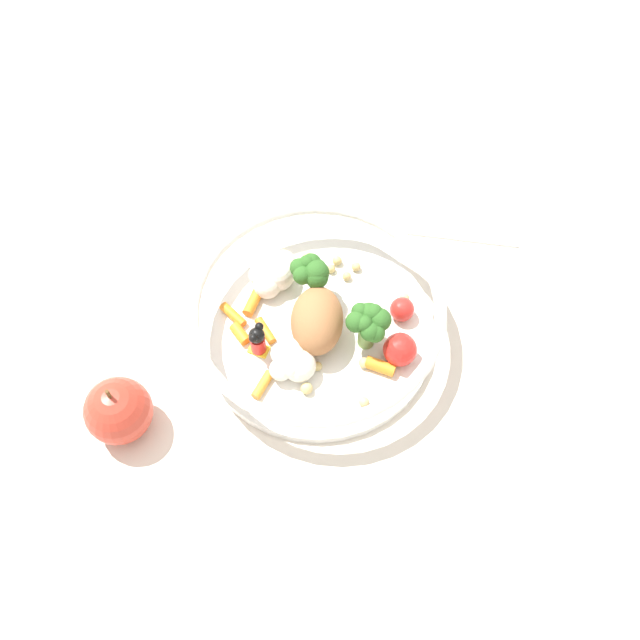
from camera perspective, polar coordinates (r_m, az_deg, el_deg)
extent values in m
plane|color=silver|center=(0.77, 0.01, -1.01)|extent=(2.40, 2.40, 0.00)
cylinder|color=white|center=(0.76, 0.00, -1.01)|extent=(0.24, 0.24, 0.01)
torus|color=white|center=(0.72, 0.00, 0.85)|extent=(0.25, 0.25, 0.01)
ellipsoid|color=#9E663D|center=(0.73, -0.12, -0.05)|extent=(0.08, 0.06, 0.05)
cylinder|color=#7FAD5B|center=(0.74, 3.84, -1.19)|extent=(0.02, 0.02, 0.03)
sphere|color=#2D6023|center=(0.71, 4.14, -0.86)|extent=(0.02, 0.02, 0.02)
sphere|color=#2D6023|center=(0.71, 4.52, -0.96)|extent=(0.02, 0.02, 0.02)
sphere|color=#2D6023|center=(0.72, 4.88, 0.01)|extent=(0.02, 0.02, 0.02)
sphere|color=#2D6023|center=(0.72, 4.42, 0.53)|extent=(0.02, 0.02, 0.02)
sphere|color=#2D6023|center=(0.72, 4.04, 0.46)|extent=(0.02, 0.02, 0.02)
sphere|color=#2D6023|center=(0.72, 3.38, 0.64)|extent=(0.02, 0.02, 0.02)
sphere|color=#2D6023|center=(0.71, 3.08, -0.14)|extent=(0.02, 0.02, 0.02)
sphere|color=#2D6023|center=(0.71, 3.70, -0.29)|extent=(0.02, 0.02, 0.02)
cylinder|color=#8EB766|center=(0.77, -0.35, 2.72)|extent=(0.01, 0.01, 0.03)
sphere|color=#2D6023|center=(0.74, -0.35, 3.32)|extent=(0.02, 0.02, 0.02)
sphere|color=#2D6023|center=(0.74, 0.05, 3.67)|extent=(0.03, 0.03, 0.03)
sphere|color=#2D6023|center=(0.74, 0.11, 3.97)|extent=(0.02, 0.02, 0.02)
sphere|color=#2D6023|center=(0.75, 0.03, 4.02)|extent=(0.02, 0.02, 0.02)
sphere|color=#2D6023|center=(0.75, -0.43, 4.38)|extent=(0.02, 0.02, 0.02)
sphere|color=#2D6023|center=(0.74, -0.76, 4.40)|extent=(0.02, 0.02, 0.02)
sphere|color=#2D6023|center=(0.74, -1.35, 4.05)|extent=(0.02, 0.02, 0.02)
sphere|color=#2D6023|center=(0.74, -1.11, 3.48)|extent=(0.02, 0.02, 0.02)
sphere|color=white|center=(0.77, -3.85, 2.71)|extent=(0.03, 0.03, 0.03)
sphere|color=white|center=(0.77, -3.05, 3.60)|extent=(0.04, 0.04, 0.04)
sphere|color=white|center=(0.78, -2.66, 4.36)|extent=(0.03, 0.03, 0.03)
sphere|color=white|center=(0.79, -3.60, 4.31)|extent=(0.03, 0.03, 0.03)
sphere|color=white|center=(0.78, -4.31, 4.14)|extent=(0.02, 0.02, 0.02)
sphere|color=white|center=(0.78, -4.35, 3.47)|extent=(0.03, 0.03, 0.03)
sphere|color=white|center=(0.72, -1.99, -3.53)|extent=(0.02, 0.02, 0.02)
sphere|color=white|center=(0.72, -1.37, -3.52)|extent=(0.03, 0.03, 0.03)
sphere|color=white|center=(0.72, -1.91, -2.93)|extent=(0.03, 0.03, 0.03)
sphere|color=white|center=(0.72, -2.07, -2.45)|extent=(0.03, 0.03, 0.03)
sphere|color=white|center=(0.73, -2.71, -2.60)|extent=(0.02, 0.02, 0.02)
sphere|color=white|center=(0.72, -2.79, -3.85)|extent=(0.02, 0.02, 0.02)
cube|color=yellow|center=(0.75, -4.49, -2.28)|extent=(0.02, 0.02, 0.00)
cylinder|color=red|center=(0.74, -4.56, -1.83)|extent=(0.02, 0.02, 0.02)
sphere|color=black|center=(0.72, -4.65, -1.18)|extent=(0.02, 0.02, 0.02)
sphere|color=black|center=(0.71, -4.91, -1.41)|extent=(0.01, 0.01, 0.01)
sphere|color=black|center=(0.72, -4.46, -0.52)|extent=(0.01, 0.01, 0.01)
cylinder|color=orange|center=(0.73, 4.93, -3.57)|extent=(0.02, 0.03, 0.01)
cylinder|color=orange|center=(0.75, -3.99, -0.82)|extent=(0.03, 0.02, 0.01)
cylinder|color=orange|center=(0.77, -4.92, 1.45)|extent=(0.03, 0.02, 0.01)
cylinder|color=orange|center=(0.75, -5.93, -1.05)|extent=(0.03, 0.02, 0.01)
cylinder|color=orange|center=(0.76, -6.48, 0.40)|extent=(0.03, 0.03, 0.01)
cylinder|color=orange|center=(0.72, -4.19, -4.99)|extent=(0.03, 0.02, 0.01)
sphere|color=red|center=(0.76, 6.58, 0.83)|extent=(0.03, 0.03, 0.03)
sphere|color=red|center=(0.73, 6.43, -2.28)|extent=(0.03, 0.03, 0.03)
sphere|color=tan|center=(0.80, 1.55, 4.61)|extent=(0.01, 0.01, 0.01)
sphere|color=tan|center=(0.80, -2.66, 5.14)|extent=(0.01, 0.01, 0.01)
sphere|color=tan|center=(0.72, -0.78, -5.29)|extent=(0.01, 0.01, 0.01)
sphere|color=tan|center=(0.79, 3.03, 4.13)|extent=(0.01, 0.01, 0.01)
sphere|color=tan|center=(0.73, 0.25, -3.58)|extent=(0.01, 0.01, 0.01)
sphere|color=tan|center=(0.79, 2.30, 3.40)|extent=(0.01, 0.01, 0.01)
sphere|color=#D1B775|center=(0.77, 6.75, 1.70)|extent=(0.01, 0.01, 0.01)
sphere|color=tan|center=(0.79, 1.09, 3.98)|extent=(0.01, 0.01, 0.01)
sphere|color=#D1B775|center=(0.80, -0.79, 4.96)|extent=(0.01, 0.01, 0.01)
sphere|color=#D1B775|center=(0.73, 3.67, -3.32)|extent=(0.01, 0.01, 0.01)
sphere|color=#D1B775|center=(0.79, -0.23, 4.41)|extent=(0.01, 0.01, 0.01)
sphere|color=#D1B775|center=(0.72, 3.67, -6.31)|extent=(0.01, 0.01, 0.01)
sphere|color=#D1B775|center=(0.75, 6.79, -1.59)|extent=(0.01, 0.01, 0.01)
sphere|color=#BC3828|center=(0.72, -15.03, -6.77)|extent=(0.06, 0.06, 0.06)
cylinder|color=brown|center=(0.68, -15.75, -5.51)|extent=(0.00, 0.00, 0.01)
cube|color=white|center=(0.88, 11.24, 8.83)|extent=(0.12, 0.14, 0.01)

